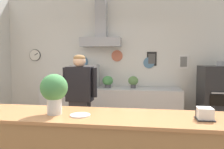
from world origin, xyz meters
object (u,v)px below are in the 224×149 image
object	(u,v)px
shop_worker	(80,101)
napkin_holder	(205,114)
potted_thyme	(133,81)
pizza_oven	(219,103)
potted_sage	(108,81)
basil_vase	(54,91)
potted_basil	(69,81)
condiment_plate	(80,115)
espresso_machine	(85,76)

from	to	relation	value
shop_worker	napkin_holder	distance (m)	2.06
potted_thyme	napkin_holder	size ratio (longest dim) A/B	1.59
pizza_oven	potted_sage	world-z (taller)	pizza_oven
potted_thyme	napkin_holder	xyz separation A→B (m)	(0.77, -2.64, -0.00)
potted_sage	basil_vase	bearing A→B (deg)	-91.64
pizza_oven	potted_sage	bearing A→B (deg)	175.74
pizza_oven	potted_thyme	distance (m)	1.70
pizza_oven	basil_vase	bearing A→B (deg)	-132.79
shop_worker	potted_basil	distance (m)	1.46
napkin_holder	condiment_plate	xyz separation A→B (m)	(-1.12, -0.04, -0.04)
basil_vase	shop_worker	bearing A→B (deg)	96.81
pizza_oven	condiment_plate	bearing A→B (deg)	-129.04
basil_vase	potted_thyme	bearing A→B (deg)	77.00
potted_thyme	condiment_plate	bearing A→B (deg)	-97.45
shop_worker	napkin_holder	world-z (taller)	shop_worker
potted_thyme	condiment_plate	size ratio (longest dim) A/B	1.32
napkin_holder	espresso_machine	bearing A→B (deg)	124.78
shop_worker	potted_thyme	distance (m)	1.52
pizza_oven	napkin_holder	xyz separation A→B (m)	(-0.88, -2.43, 0.36)
potted_thyme	potted_sage	bearing A→B (deg)	-175.01
espresso_machine	potted_basil	distance (m)	0.40
shop_worker	potted_sage	bearing A→B (deg)	-98.76
basil_vase	condiment_plate	world-z (taller)	basil_vase
potted_thyme	potted_basil	world-z (taller)	potted_thyme
shop_worker	espresso_machine	size ratio (longest dim) A/B	2.81
basil_vase	condiment_plate	size ratio (longest dim) A/B	2.02
potted_thyme	condiment_plate	world-z (taller)	potted_thyme
potted_thyme	potted_basil	distance (m)	1.42
pizza_oven	potted_sage	xyz separation A→B (m)	(-2.19, 0.16, 0.36)
shop_worker	basil_vase	xyz separation A→B (m)	(0.16, -1.36, 0.37)
potted_basil	napkin_holder	bearing A→B (deg)	-50.32
potted_sage	potted_basil	size ratio (longest dim) A/B	1.13
potted_basil	napkin_holder	distance (m)	3.43
shop_worker	napkin_holder	xyz separation A→B (m)	(1.54, -1.35, 0.20)
potted_thyme	shop_worker	bearing A→B (deg)	-120.99
espresso_machine	basil_vase	world-z (taller)	espresso_machine
potted_sage	napkin_holder	size ratio (longest dim) A/B	1.61
pizza_oven	potted_sage	distance (m)	2.22
shop_worker	potted_basil	bearing A→B (deg)	-61.35
espresso_machine	condiment_plate	size ratio (longest dim) A/B	2.98
espresso_machine	pizza_oven	bearing A→B (deg)	-3.60
potted_sage	napkin_holder	distance (m)	2.90
napkin_holder	condiment_plate	world-z (taller)	napkin_holder
condiment_plate	potted_sage	bearing A→B (deg)	94.09
pizza_oven	potted_thyme	size ratio (longest dim) A/B	5.97
potted_thyme	napkin_holder	world-z (taller)	potted_thyme
espresso_machine	potted_thyme	size ratio (longest dim) A/B	2.27
napkin_holder	basil_vase	distance (m)	1.39
pizza_oven	potted_sage	size ratio (longest dim) A/B	5.89
condiment_plate	basil_vase	bearing A→B (deg)	175.25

